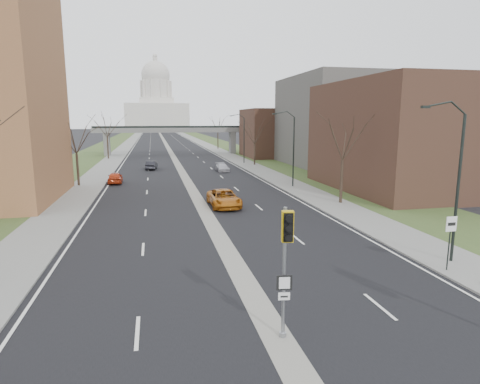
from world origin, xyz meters
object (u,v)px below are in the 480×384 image
object	(u,v)px
car_left_far	(152,165)
car_right_mid	(222,167)
car_right_near	(224,198)
signal_pole_median	(286,251)
car_left_near	(115,178)
speed_limit_sign	(450,233)

from	to	relation	value
car_left_far	car_right_mid	distance (m)	11.61
car_left_far	car_right_near	distance (m)	30.39
car_left_far	car_right_near	bearing A→B (deg)	109.74
signal_pole_median	car_left_near	bearing A→B (deg)	111.13
speed_limit_sign	car_left_far	xyz separation A→B (m)	(-15.07, 47.95, -1.40)
signal_pole_median	car_right_near	world-z (taller)	signal_pole_median
speed_limit_sign	car_left_near	size ratio (longest dim) A/B	0.68
speed_limit_sign	car_right_mid	xyz separation A→B (m)	(-4.48, 43.20, -1.48)
speed_limit_sign	car_left_near	distance (m)	39.65
signal_pole_median	car_right_mid	distance (m)	48.17
car_right_mid	signal_pole_median	bearing A→B (deg)	-98.71
speed_limit_sign	car_left_far	distance (m)	50.28
car_left_near	car_left_far	size ratio (longest dim) A/B	1.01
car_right_mid	car_left_near	bearing A→B (deg)	-151.56
speed_limit_sign	car_right_near	distance (m)	20.23
signal_pole_median	car_right_near	distance (m)	23.01
speed_limit_sign	car_left_near	xyz separation A→B (m)	(-19.52, 34.49, -1.37)
signal_pole_median	speed_limit_sign	distance (m)	11.42
car_left_near	car_left_far	bearing A→B (deg)	-110.16
signal_pole_median	speed_limit_sign	size ratio (longest dim) A/B	1.70
speed_limit_sign	car_right_mid	distance (m)	43.45
car_left_far	car_right_near	world-z (taller)	car_right_near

